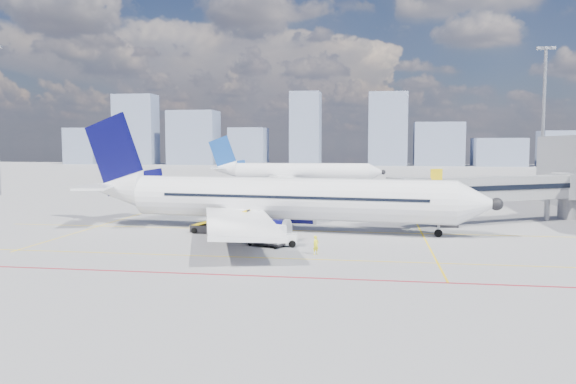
% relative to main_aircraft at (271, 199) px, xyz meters
% --- Properties ---
extents(ground, '(420.00, 420.00, 0.00)m').
position_rel_main_aircraft_xyz_m(ground, '(1.13, -7.99, -3.22)').
color(ground, gray).
rests_on(ground, ground).
extents(apron_markings, '(90.00, 35.12, 0.01)m').
position_rel_main_aircraft_xyz_m(apron_markings, '(0.55, -11.90, -3.21)').
color(apron_markings, yellow).
rests_on(apron_markings, ground).
extents(jet_bridge, '(23.55, 15.78, 6.30)m').
position_rel_main_aircraft_xyz_m(jet_bridge, '(24.64, 8.92, 0.53)').
color(jet_bridge, gray).
rests_on(jet_bridge, ground).
extents(floodlight_mast_ne, '(3.20, 0.61, 25.45)m').
position_rel_main_aircraft_xyz_m(floodlight_mast_ne, '(39.13, 47.00, 10.37)').
color(floodlight_mast_ne, gray).
rests_on(floodlight_mast_ne, ground).
extents(distant_skyline, '(246.35, 14.96, 31.14)m').
position_rel_main_aircraft_xyz_m(distant_skyline, '(-7.23, 182.01, 8.63)').
color(distant_skyline, slate).
rests_on(distant_skyline, ground).
extents(main_aircraft, '(43.73, 38.02, 12.80)m').
position_rel_main_aircraft_xyz_m(main_aircraft, '(0.00, 0.00, 0.00)').
color(main_aircraft, white).
rests_on(main_aircraft, ground).
extents(second_aircraft, '(35.83, 31.21, 10.63)m').
position_rel_main_aircraft_xyz_m(second_aircraft, '(-5.57, 55.80, 0.01)').
color(second_aircraft, white).
rests_on(second_aircraft, ground).
extents(baggage_tug, '(2.51, 1.58, 1.70)m').
position_rel_main_aircraft_xyz_m(baggage_tug, '(2.53, -8.80, -2.40)').
color(baggage_tug, white).
rests_on(baggage_tug, ground).
extents(cargo_dolly, '(3.74, 2.80, 1.87)m').
position_rel_main_aircraft_xyz_m(cargo_dolly, '(1.30, -9.07, -2.19)').
color(cargo_dolly, black).
rests_on(cargo_dolly, ground).
extents(belt_loader, '(6.10, 2.01, 2.45)m').
position_rel_main_aircraft_xyz_m(belt_loader, '(-5.26, -2.85, -2.58)').
color(belt_loader, black).
rests_on(belt_loader, ground).
extents(ramp_worker, '(0.64, 0.66, 1.52)m').
position_rel_main_aircraft_xyz_m(ramp_worker, '(5.87, -12.08, -2.45)').
color(ramp_worker, '#FCF81A').
rests_on(ramp_worker, ground).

